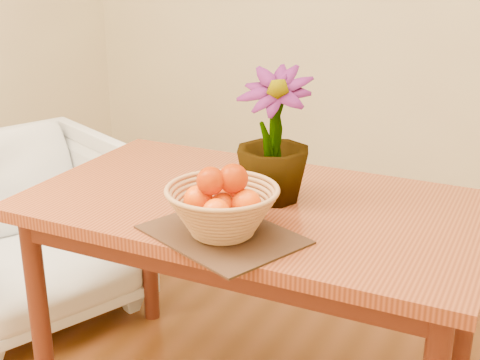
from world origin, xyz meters
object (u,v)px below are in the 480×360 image
at_px(potted_plant, 273,136).
at_px(armchair, 27,222).
at_px(table, 255,227).
at_px(wicker_basket, 222,212).

relative_size(potted_plant, armchair, 0.50).
height_order(table, potted_plant, potted_plant).
height_order(potted_plant, armchair, potted_plant).
relative_size(table, potted_plant, 3.46).
height_order(table, armchair, armchair).
distance_m(table, wicker_basket, 0.31).
height_order(wicker_basket, potted_plant, potted_plant).
bearing_deg(potted_plant, table, -144.60).
distance_m(table, potted_plant, 0.29).
bearing_deg(table, potted_plant, 40.04).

